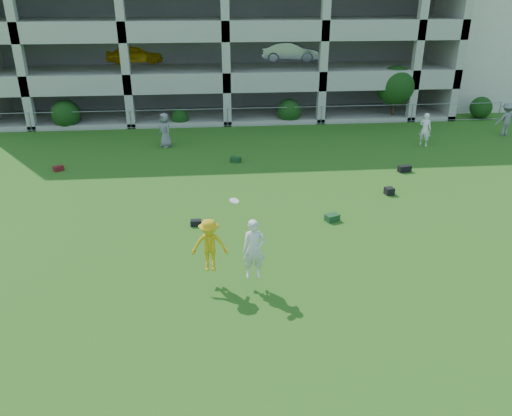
{
  "coord_description": "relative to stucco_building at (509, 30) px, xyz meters",
  "views": [
    {
      "loc": [
        -1.24,
        -11.99,
        8.07
      ],
      "look_at": [
        0.23,
        3.0,
        1.4
      ],
      "focal_mm": 35.0,
      "sensor_mm": 36.0,
      "label": 1
    }
  ],
  "objects": [
    {
      "name": "bystander_c",
      "position": [
        -26.6,
        -13.0,
        -4.06
      ],
      "size": [
        1.03,
        1.09,
        1.88
      ],
      "primitive_type": "imported",
      "rotation": [
        0.0,
        0.0,
        -0.94
      ],
      "color": "slate",
      "rests_on": "ground"
    },
    {
      "name": "ground",
      "position": [
        -23.0,
        -28.0,
        -5.0
      ],
      "size": [
        100.0,
        100.0,
        0.0
      ],
      "primitive_type": "plane",
      "color": "#235114",
      "rests_on": "ground"
    },
    {
      "name": "fence",
      "position": [
        -23.0,
        -9.0,
        -4.39
      ],
      "size": [
        36.06,
        0.06,
        1.2
      ],
      "color": "gray",
      "rests_on": "ground"
    },
    {
      "name": "stucco_building",
      "position": [
        0.0,
        0.0,
        0.0
      ],
      "size": [
        16.0,
        14.0,
        10.0
      ],
      "primitive_type": "cube",
      "color": "beige",
      "rests_on": "ground"
    },
    {
      "name": "parking_garage",
      "position": [
        -23.0,
        -0.3,
        1.01
      ],
      "size": [
        30.0,
        14.0,
        12.0
      ],
      "color": "#9E998C",
      "rests_on": "ground"
    },
    {
      "name": "bystander_f",
      "position": [
        -6.72,
        -12.57,
        -4.03
      ],
      "size": [
        1.32,
        0.84,
        1.93
      ],
      "primitive_type": "imported",
      "rotation": [
        0.0,
        0.0,
        3.24
      ],
      "color": "slate",
      "rests_on": "ground"
    },
    {
      "name": "crate_d",
      "position": [
        -16.68,
        -20.97,
        -4.85
      ],
      "size": [
        0.4,
        0.4,
        0.3
      ],
      "primitive_type": "cube",
      "rotation": [
        0.0,
        0.0,
        0.16
      ],
      "color": "black",
      "rests_on": "ground"
    },
    {
      "name": "bag_black_b",
      "position": [
        -24.83,
        -23.23,
        -4.89
      ],
      "size": [
        0.4,
        0.26,
        0.22
      ],
      "primitive_type": "cube",
      "rotation": [
        0.0,
        0.0,
        -0.02
      ],
      "color": "black",
      "rests_on": "ground"
    },
    {
      "name": "bag_black_e",
      "position": [
        -14.98,
        -18.27,
        -4.85
      ],
      "size": [
        0.65,
        0.41,
        0.3
      ],
      "primitive_type": "cube",
      "rotation": [
        0.0,
        0.0,
        0.19
      ],
      "color": "black",
      "rests_on": "ground"
    },
    {
      "name": "bystander_e",
      "position": [
        -12.33,
        -14.15,
        -4.09
      ],
      "size": [
        0.78,
        0.78,
        1.83
      ],
      "primitive_type": "imported",
      "rotation": [
        0.0,
        0.0,
        2.37
      ],
      "color": "white",
      "rests_on": "ground"
    },
    {
      "name": "bag_green_g",
      "position": [
        -22.92,
        -16.04,
        -4.88
      ],
      "size": [
        0.58,
        0.49,
        0.25
      ],
      "primitive_type": "cube",
      "rotation": [
        0.0,
        0.0,
        -0.45
      ],
      "color": "#123319",
      "rests_on": "ground"
    },
    {
      "name": "bag_red_f",
      "position": [
        -31.48,
        -16.52,
        -4.88
      ],
      "size": [
        0.52,
        0.5,
        0.24
      ],
      "primitive_type": "cube",
      "rotation": [
        0.0,
        0.0,
        0.7
      ],
      "color": "#550E1A",
      "rests_on": "ground"
    },
    {
      "name": "bag_green_c",
      "position": [
        -19.72,
        -23.32,
        -4.87
      ],
      "size": [
        0.59,
        0.51,
        0.26
      ],
      "primitive_type": "cube",
      "rotation": [
        0.0,
        0.0,
        0.38
      ],
      "color": "#14371F",
      "rests_on": "ground"
    },
    {
      "name": "shrub_row",
      "position": [
        -18.41,
        -8.3,
        -3.49
      ],
      "size": [
        34.38,
        2.52,
        3.5
      ],
      "color": "#163D11",
      "rests_on": "ground"
    },
    {
      "name": "frisbee_contest",
      "position": [
        -23.92,
        -27.35,
        -3.72
      ],
      "size": [
        2.12,
        0.87,
        2.33
      ],
      "color": "gold",
      "rests_on": "ground"
    }
  ]
}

